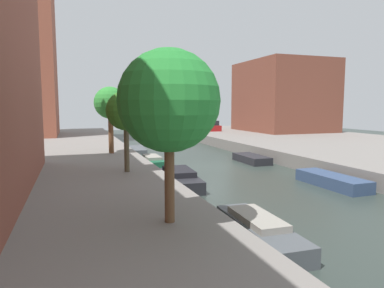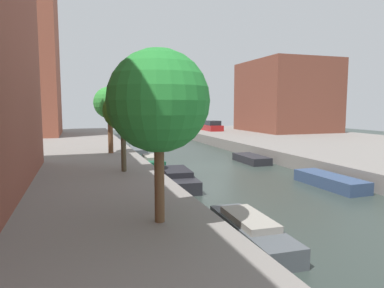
{
  "view_description": "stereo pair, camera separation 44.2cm",
  "coord_description": "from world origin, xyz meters",
  "px_view_note": "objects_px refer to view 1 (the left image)",
  "views": [
    {
      "loc": [
        -9.36,
        -22.74,
        4.3
      ],
      "look_at": [
        -0.14,
        3.75,
        1.25
      ],
      "focal_mm": 32.11,
      "sensor_mm": 36.0,
      "label": 1
    },
    {
      "loc": [
        -8.94,
        -22.89,
        4.3
      ],
      "look_at": [
        -0.14,
        3.75,
        1.25
      ],
      "focal_mm": 32.11,
      "sensor_mm": 36.0,
      "label": 2
    }
  ],
  "objects_px": {
    "parked_car": "(210,126)",
    "low_block_right": "(283,97)",
    "apartment_tower_far": "(5,23)",
    "moored_boat_right_1": "(332,181)",
    "street_tree_0": "(169,101)",
    "moored_boat_left_4": "(137,150)",
    "street_tree_1": "(126,111)",
    "street_tree_2": "(110,104)",
    "moored_boat_left_1": "(259,230)",
    "moored_boat_left_2": "(179,179)",
    "moored_boat_left_3": "(152,161)",
    "moored_boat_right_2": "(252,159)"
  },
  "relations": [
    {
      "from": "low_block_right",
      "to": "street_tree_2",
      "type": "distance_m",
      "value": 29.4
    },
    {
      "from": "low_block_right",
      "to": "moored_boat_right_2",
      "type": "relative_size",
      "value": 3.16
    },
    {
      "from": "apartment_tower_far",
      "to": "moored_boat_right_1",
      "type": "xyz_separation_m",
      "value": [
        19.8,
        -28.79,
        -13.19
      ]
    },
    {
      "from": "street_tree_0",
      "to": "moored_boat_left_4",
      "type": "distance_m",
      "value": 23.32
    },
    {
      "from": "low_block_right",
      "to": "moored_boat_left_3",
      "type": "distance_m",
      "value": 27.45
    },
    {
      "from": "low_block_right",
      "to": "street_tree_1",
      "type": "distance_m",
      "value": 33.98
    },
    {
      "from": "street_tree_0",
      "to": "street_tree_1",
      "type": "distance_m",
      "value": 8.18
    },
    {
      "from": "apartment_tower_far",
      "to": "parked_car",
      "type": "xyz_separation_m",
      "value": [
        24.68,
        0.75,
        -11.92
      ]
    },
    {
      "from": "street_tree_2",
      "to": "moored_boat_left_1",
      "type": "distance_m",
      "value": 16.36
    },
    {
      "from": "street_tree_0",
      "to": "moored_boat_left_3",
      "type": "xyz_separation_m",
      "value": [
        2.95,
        15.63,
        -4.15
      ]
    },
    {
      "from": "parked_car",
      "to": "apartment_tower_far",
      "type": "bearing_deg",
      "value": -178.25
    },
    {
      "from": "apartment_tower_far",
      "to": "moored_boat_left_4",
      "type": "xyz_separation_m",
      "value": [
        12.3,
        -11.52,
        -13.27
      ]
    },
    {
      "from": "parked_car",
      "to": "low_block_right",
      "type": "bearing_deg",
      "value": -21.42
    },
    {
      "from": "street_tree_2",
      "to": "moored_boat_left_3",
      "type": "bearing_deg",
      "value": 0.48
    },
    {
      "from": "moored_boat_left_2",
      "to": "apartment_tower_far",
      "type": "bearing_deg",
      "value": 114.82
    },
    {
      "from": "street_tree_1",
      "to": "moored_boat_left_4",
      "type": "bearing_deg",
      "value": 77.92
    },
    {
      "from": "moored_boat_left_4",
      "to": "moored_boat_left_2",
      "type": "bearing_deg",
      "value": -91.12
    },
    {
      "from": "low_block_right",
      "to": "parked_car",
      "type": "height_order",
      "value": "low_block_right"
    },
    {
      "from": "low_block_right",
      "to": "street_tree_0",
      "type": "distance_m",
      "value": 39.99
    },
    {
      "from": "street_tree_2",
      "to": "moored_boat_right_1",
      "type": "bearing_deg",
      "value": -43.75
    },
    {
      "from": "street_tree_1",
      "to": "moored_boat_right_2",
      "type": "xyz_separation_m",
      "value": [
        10.48,
        5.89,
        -3.79
      ]
    },
    {
      "from": "apartment_tower_far",
      "to": "street_tree_2",
      "type": "xyz_separation_m",
      "value": [
        9.19,
        -18.63,
        -8.98
      ]
    },
    {
      "from": "street_tree_1",
      "to": "parked_car",
      "type": "distance_m",
      "value": 31.07
    },
    {
      "from": "moored_boat_left_3",
      "to": "moored_boat_right_1",
      "type": "height_order",
      "value": "moored_boat_left_3"
    },
    {
      "from": "street_tree_2",
      "to": "moored_boat_left_1",
      "type": "relative_size",
      "value": 1.05
    },
    {
      "from": "moored_boat_left_2",
      "to": "moored_boat_left_3",
      "type": "distance_m",
      "value": 7.39
    },
    {
      "from": "street_tree_1",
      "to": "apartment_tower_far",
      "type": "bearing_deg",
      "value": 109.42
    },
    {
      "from": "apartment_tower_far",
      "to": "moored_boat_left_3",
      "type": "relative_size",
      "value": 6.04
    },
    {
      "from": "apartment_tower_far",
      "to": "low_block_right",
      "type": "bearing_deg",
      "value": -4.88
    },
    {
      "from": "street_tree_2",
      "to": "moored_boat_left_2",
      "type": "xyz_separation_m",
      "value": [
        2.83,
        -7.36,
        -4.12
      ]
    },
    {
      "from": "low_block_right",
      "to": "moored_boat_left_1",
      "type": "bearing_deg",
      "value": -124.9
    },
    {
      "from": "street_tree_0",
      "to": "street_tree_1",
      "type": "bearing_deg",
      "value": 90.0
    },
    {
      "from": "street_tree_1",
      "to": "street_tree_2",
      "type": "xyz_separation_m",
      "value": [
        0.0,
        7.43,
        0.45
      ]
    },
    {
      "from": "moored_boat_left_1",
      "to": "moored_boat_right_2",
      "type": "xyz_separation_m",
      "value": [
        7.48,
        13.99,
        -0.07
      ]
    },
    {
      "from": "street_tree_1",
      "to": "moored_boat_left_2",
      "type": "relative_size",
      "value": 0.88
    },
    {
      "from": "moored_boat_right_1",
      "to": "apartment_tower_far",
      "type": "bearing_deg",
      "value": 124.52
    },
    {
      "from": "apartment_tower_far",
      "to": "moored_boat_left_1",
      "type": "distance_m",
      "value": 38.58
    },
    {
      "from": "street_tree_1",
      "to": "moored_boat_left_2",
      "type": "bearing_deg",
      "value": 1.44
    },
    {
      "from": "apartment_tower_far",
      "to": "street_tree_0",
      "type": "relative_size",
      "value": 5.09
    },
    {
      "from": "street_tree_1",
      "to": "moored_boat_right_2",
      "type": "relative_size",
      "value": 1.11
    },
    {
      "from": "apartment_tower_far",
      "to": "parked_car",
      "type": "relative_size",
      "value": 5.78
    },
    {
      "from": "street_tree_1",
      "to": "moored_boat_left_3",
      "type": "distance_m",
      "value": 8.86
    },
    {
      "from": "street_tree_0",
      "to": "street_tree_1",
      "type": "relative_size",
      "value": 1.2
    },
    {
      "from": "street_tree_0",
      "to": "moored_boat_left_3",
      "type": "height_order",
      "value": "street_tree_0"
    },
    {
      "from": "street_tree_1",
      "to": "moored_boat_right_1",
      "type": "height_order",
      "value": "street_tree_1"
    },
    {
      "from": "street_tree_1",
      "to": "parked_car",
      "type": "relative_size",
      "value": 0.95
    },
    {
      "from": "apartment_tower_far",
      "to": "moored_boat_left_1",
      "type": "xyz_separation_m",
      "value": [
        12.19,
        -34.16,
        -13.15
      ]
    },
    {
      "from": "moored_boat_left_1",
      "to": "apartment_tower_far",
      "type": "bearing_deg",
      "value": 109.64
    },
    {
      "from": "street_tree_2",
      "to": "moored_boat_right_2",
      "type": "relative_size",
      "value": 1.28
    },
    {
      "from": "moored_boat_left_3",
      "to": "moored_boat_right_2",
      "type": "relative_size",
      "value": 1.12
    }
  ]
}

